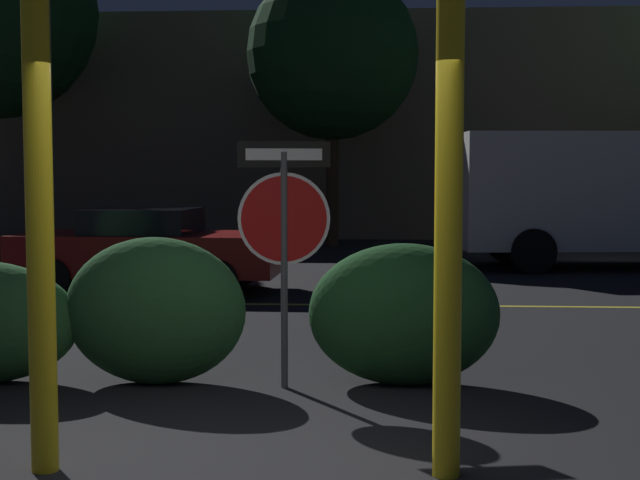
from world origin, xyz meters
name	(u,v)px	position (x,y,z in m)	size (l,w,h in m)	color
ground_plane	(249,476)	(0.00, 0.00, 0.00)	(260.00, 260.00, 0.00)	black
road_center_stripe	(320,305)	(0.00, 7.18, 0.00)	(35.99, 0.12, 0.01)	gold
stop_sign	(284,218)	(-0.01, 2.27, 1.46)	(0.78, 0.15, 2.11)	#4C4C51
yellow_pole_left	(40,239)	(-1.28, 0.03, 1.44)	(0.17, 0.17, 2.88)	yellow
yellow_pole_right	(449,191)	(1.20, 0.09, 1.74)	(0.17, 0.17, 3.47)	yellow
hedge_bush_2	(155,311)	(-1.15, 2.34, 0.65)	(1.59, 0.74, 1.29)	#285B2D
hedge_bush_3	(404,314)	(1.02, 2.44, 0.62)	(1.66, 0.80, 1.24)	#1E4C23
passing_car_2	(150,249)	(-2.74, 8.43, 0.68)	(4.19, 2.06, 1.31)	maroon
delivery_truck	(618,192)	(5.56, 12.57, 1.49)	(6.22, 2.69, 2.64)	silver
street_lamp	(48,70)	(-5.66, 12.10, 3.90)	(0.41, 0.41, 6.23)	#4C4C51
tree_0	(332,54)	(-0.30, 17.53, 4.88)	(4.36, 4.36, 7.07)	#422D1E
building_backdrop	(292,128)	(-1.71, 21.61, 3.23)	(27.77, 3.24, 6.46)	#6B5B4C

